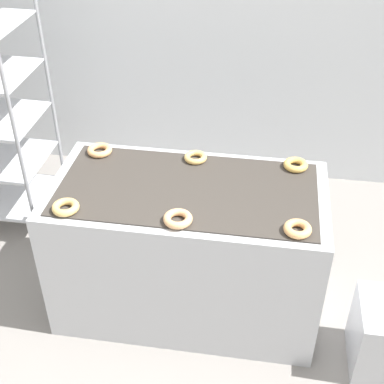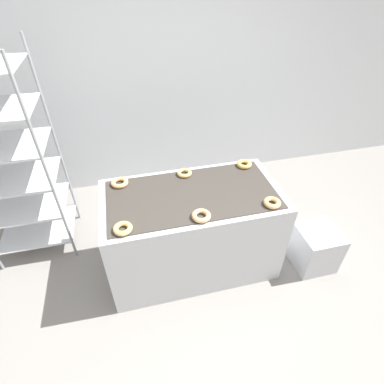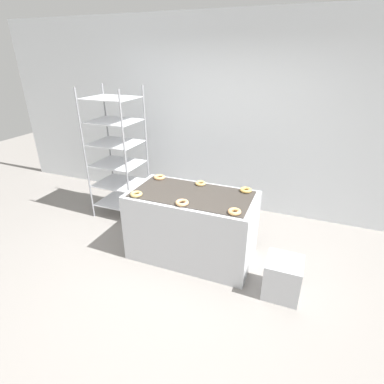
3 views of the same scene
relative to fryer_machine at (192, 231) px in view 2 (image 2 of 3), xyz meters
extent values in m
plane|color=gray|center=(0.00, -0.63, -0.42)|extent=(14.00, 14.00, 0.00)
cube|color=silver|center=(0.00, 1.50, 0.98)|extent=(8.00, 0.05, 2.80)
cube|color=#B7BABF|center=(0.00, 0.00, 0.00)|extent=(1.44, 0.76, 0.82)
cube|color=#38332D|center=(0.00, 0.00, 0.41)|extent=(1.33, 0.66, 0.01)
cube|color=#262628|center=(0.40, -0.34, 0.16)|extent=(0.12, 0.07, 0.10)
cylinder|color=gray|center=(-1.08, 0.34, 0.52)|extent=(0.02, 0.02, 1.88)
cylinder|color=gray|center=(-1.08, 0.90, 0.52)|extent=(0.02, 0.02, 1.88)
cube|color=silver|center=(-1.41, 0.62, -0.23)|extent=(0.67, 0.56, 0.01)
cube|color=silver|center=(-1.41, 0.62, 0.08)|extent=(0.67, 0.56, 0.01)
cube|color=silver|center=(-1.41, 0.62, 0.39)|extent=(0.67, 0.56, 0.01)
cube|color=silver|center=(-1.41, 0.62, 0.70)|extent=(0.67, 0.56, 0.01)
cube|color=#B7BABF|center=(1.10, -0.27, -0.21)|extent=(0.36, 0.36, 0.41)
torus|color=#DEB666|center=(-0.55, -0.28, 0.43)|extent=(0.13, 0.13, 0.04)
torus|color=#E6AA71|center=(0.00, -0.28, 0.43)|extent=(0.14, 0.14, 0.04)
torus|color=#ECAC69|center=(0.56, -0.27, 0.44)|extent=(0.13, 0.13, 0.04)
torus|color=#ECAB6A|center=(-0.55, 0.26, 0.43)|extent=(0.14, 0.14, 0.04)
torus|color=#E3B564|center=(0.00, 0.28, 0.43)|extent=(0.13, 0.13, 0.03)
torus|color=#EAB859|center=(0.55, 0.28, 0.43)|extent=(0.13, 0.13, 0.04)
camera|label=1|loc=(0.37, -2.22, 2.01)|focal=50.00mm
camera|label=2|loc=(-0.44, -1.79, 1.90)|focal=28.00mm
camera|label=3|loc=(1.13, -2.83, 1.85)|focal=28.00mm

